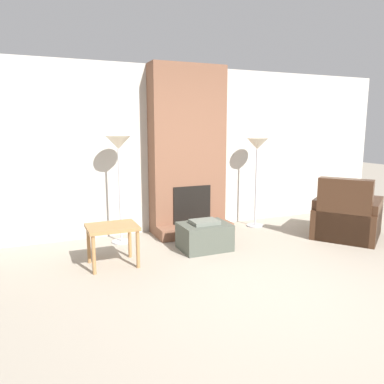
% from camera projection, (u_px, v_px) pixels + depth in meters
% --- Properties ---
extents(ground_plane, '(24.00, 24.00, 0.00)m').
position_uv_depth(ground_plane, '(288.00, 297.00, 3.73)').
color(ground_plane, gray).
extents(wall_back, '(7.91, 0.06, 2.60)m').
position_uv_depth(wall_back, '(182.00, 150.00, 6.06)').
color(wall_back, '#BCB7AD').
rests_on(wall_back, ground_plane).
extents(fireplace, '(1.19, 0.66, 2.60)m').
position_uv_depth(fireplace, '(188.00, 155.00, 5.87)').
color(fireplace, brown).
rests_on(fireplace, ground_plane).
extents(ottoman, '(0.67, 0.51, 0.41)m').
position_uv_depth(ottoman, '(204.00, 236.00, 5.14)').
color(ottoman, '#474C42').
rests_on(ottoman, ground_plane).
extents(armchair, '(1.33, 1.31, 0.94)m').
position_uv_depth(armchair, '(347.00, 219.00, 5.68)').
color(armchair, '#422819').
rests_on(armchair, ground_plane).
extents(side_table, '(0.60, 0.48, 0.50)m').
position_uv_depth(side_table, '(112.00, 232.00, 4.50)').
color(side_table, '#9E7042').
rests_on(side_table, ground_plane).
extents(floor_lamp_left, '(0.35, 0.35, 1.54)m').
position_uv_depth(floor_lamp_left, '(118.00, 151.00, 5.25)').
color(floor_lamp_left, '#ADADB2').
rests_on(floor_lamp_left, ground_plane).
extents(floor_lamp_right, '(0.35, 0.35, 1.48)m').
position_uv_depth(floor_lamp_right, '(257.00, 150.00, 6.14)').
color(floor_lamp_right, '#ADADB2').
rests_on(floor_lamp_right, ground_plane).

